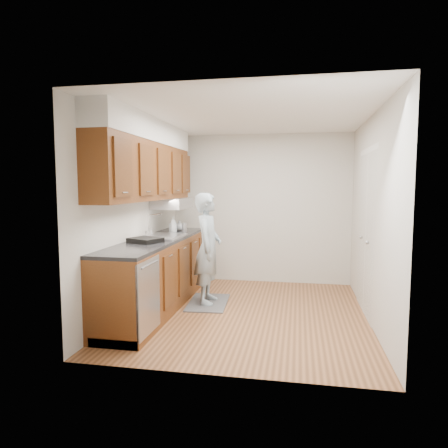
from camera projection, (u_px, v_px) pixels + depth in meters
name	position (u px, v px, depth m)	size (l,w,h in m)	color
floor	(247.00, 313.00, 5.17)	(3.50, 3.50, 0.00)	#945E38
ceiling	(248.00, 116.00, 4.92)	(3.50, 3.50, 0.00)	white
wall_left	(136.00, 215.00, 5.32)	(0.02, 3.50, 2.50)	beige
wall_right	(372.00, 218.00, 4.77)	(0.02, 3.50, 2.50)	beige
wall_back	(260.00, 209.00, 6.76)	(3.00, 0.02, 2.50)	beige
counter	(158.00, 272.00, 5.34)	(0.64, 2.80, 1.30)	brown
upper_cabinets	(148.00, 162.00, 5.27)	(0.47, 2.80, 1.21)	brown
closet_door	(366.00, 234.00, 5.09)	(0.02, 1.22, 2.05)	white
floor_mat	(208.00, 303.00, 5.59)	(0.52, 0.89, 0.02)	#5F5F61
person	(208.00, 241.00, 5.50)	(0.61, 0.41, 1.73)	#90A3B0
soap_bottle_a	(173.00, 225.00, 5.96)	(0.09, 0.09, 0.24)	silver
soap_bottle_b	(173.00, 226.00, 6.00)	(0.09, 0.09, 0.20)	silver
soap_bottle_c	(179.00, 225.00, 6.26)	(0.13, 0.13, 0.16)	silver
steel_can	(184.00, 228.00, 6.04)	(0.07, 0.07, 0.14)	#A5A5AA
dish_rack	(145.00, 240.00, 4.94)	(0.36, 0.31, 0.06)	black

